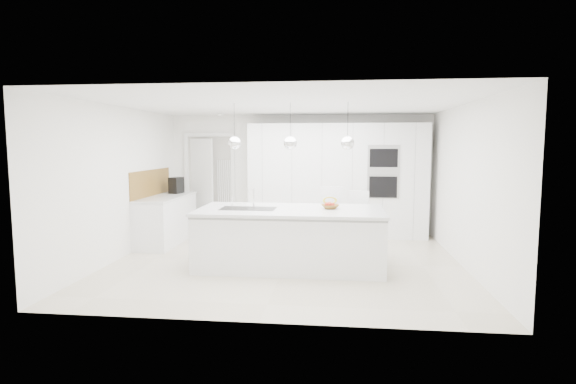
# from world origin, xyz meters

# --- Properties ---
(floor) EXTENTS (5.50, 5.50, 0.00)m
(floor) POSITION_xyz_m (0.00, 0.00, 0.00)
(floor) COLOR beige
(floor) RESTS_ON ground
(wall_back) EXTENTS (5.50, 0.00, 5.50)m
(wall_back) POSITION_xyz_m (0.00, 2.50, 1.25)
(wall_back) COLOR white
(wall_back) RESTS_ON ground
(wall_left) EXTENTS (0.00, 5.00, 5.00)m
(wall_left) POSITION_xyz_m (-2.75, 0.00, 1.25)
(wall_left) COLOR white
(wall_left) RESTS_ON ground
(ceiling) EXTENTS (5.50, 5.50, 0.00)m
(ceiling) POSITION_xyz_m (0.00, 0.00, 2.50)
(ceiling) COLOR white
(ceiling) RESTS_ON wall_back
(tall_cabinets) EXTENTS (3.60, 0.60, 2.30)m
(tall_cabinets) POSITION_xyz_m (0.80, 2.20, 1.15)
(tall_cabinets) COLOR white
(tall_cabinets) RESTS_ON floor
(oven_stack) EXTENTS (0.62, 0.04, 1.05)m
(oven_stack) POSITION_xyz_m (1.70, 1.89, 1.35)
(oven_stack) COLOR #A5A5A8
(oven_stack) RESTS_ON tall_cabinets
(doorway_frame) EXTENTS (1.11, 0.08, 2.13)m
(doorway_frame) POSITION_xyz_m (-1.95, 2.47, 1.02)
(doorway_frame) COLOR white
(doorway_frame) RESTS_ON floor
(hallway_door) EXTENTS (0.76, 0.38, 2.00)m
(hallway_door) POSITION_xyz_m (-2.20, 2.42, 1.00)
(hallway_door) COLOR white
(hallway_door) RESTS_ON floor
(radiator) EXTENTS (0.32, 0.04, 1.40)m
(radiator) POSITION_xyz_m (-1.63, 2.46, 0.85)
(radiator) COLOR white
(radiator) RESTS_ON floor
(left_base_cabinets) EXTENTS (0.60, 1.80, 0.86)m
(left_base_cabinets) POSITION_xyz_m (-2.45, 1.20, 0.43)
(left_base_cabinets) COLOR white
(left_base_cabinets) RESTS_ON floor
(left_worktop) EXTENTS (0.62, 1.82, 0.04)m
(left_worktop) POSITION_xyz_m (-2.45, 1.20, 0.88)
(left_worktop) COLOR silver
(left_worktop) RESTS_ON left_base_cabinets
(oak_backsplash) EXTENTS (0.02, 1.80, 0.50)m
(oak_backsplash) POSITION_xyz_m (-2.74, 1.20, 1.15)
(oak_backsplash) COLOR olive
(oak_backsplash) RESTS_ON wall_left
(island_base) EXTENTS (2.80, 1.20, 0.86)m
(island_base) POSITION_xyz_m (0.10, -0.30, 0.43)
(island_base) COLOR white
(island_base) RESTS_ON floor
(island_worktop) EXTENTS (2.84, 1.40, 0.04)m
(island_worktop) POSITION_xyz_m (0.10, -0.25, 0.88)
(island_worktop) COLOR silver
(island_worktop) RESTS_ON island_base
(island_sink) EXTENTS (0.84, 0.44, 0.18)m
(island_sink) POSITION_xyz_m (-0.55, -0.30, 0.82)
(island_sink) COLOR #3F3F42
(island_sink) RESTS_ON island_worktop
(island_tap) EXTENTS (0.02, 0.02, 0.30)m
(island_tap) POSITION_xyz_m (-0.50, -0.10, 1.05)
(island_tap) COLOR white
(island_tap) RESTS_ON island_worktop
(pendant_left) EXTENTS (0.20, 0.20, 0.20)m
(pendant_left) POSITION_xyz_m (-0.75, -0.30, 1.90)
(pendant_left) COLOR white
(pendant_left) RESTS_ON ceiling
(pendant_mid) EXTENTS (0.20, 0.20, 0.20)m
(pendant_mid) POSITION_xyz_m (0.10, -0.30, 1.90)
(pendant_mid) COLOR white
(pendant_mid) RESTS_ON ceiling
(pendant_right) EXTENTS (0.20, 0.20, 0.20)m
(pendant_right) POSITION_xyz_m (0.95, -0.30, 1.90)
(pendant_right) COLOR white
(pendant_right) RESTS_ON ceiling
(fruit_bowl) EXTENTS (0.33, 0.33, 0.07)m
(fruit_bowl) POSITION_xyz_m (0.70, -0.17, 0.93)
(fruit_bowl) COLOR olive
(fruit_bowl) RESTS_ON island_worktop
(espresso_machine) EXTENTS (0.25, 0.33, 0.32)m
(espresso_machine) POSITION_xyz_m (-2.43, 1.71, 1.06)
(espresso_machine) COLOR black
(espresso_machine) RESTS_ON left_worktop
(bar_stool_left) EXTENTS (0.39, 0.54, 1.16)m
(bar_stool_left) POSITION_xyz_m (0.70, 0.52, 0.58)
(bar_stool_left) COLOR white
(bar_stool_left) RESTS_ON floor
(bar_stool_right) EXTENTS (0.46, 0.56, 1.08)m
(bar_stool_right) POSITION_xyz_m (1.18, 0.56, 0.54)
(bar_stool_right) COLOR white
(bar_stool_right) RESTS_ON floor
(apple_a) EXTENTS (0.07, 0.07, 0.07)m
(apple_a) POSITION_xyz_m (0.65, -0.20, 0.97)
(apple_a) COLOR red
(apple_a) RESTS_ON fruit_bowl
(apple_b) EXTENTS (0.08, 0.08, 0.08)m
(apple_b) POSITION_xyz_m (0.69, -0.20, 0.97)
(apple_b) COLOR red
(apple_b) RESTS_ON fruit_bowl
(apple_c) EXTENTS (0.07, 0.07, 0.07)m
(apple_c) POSITION_xyz_m (0.74, -0.20, 0.96)
(apple_c) COLOR red
(apple_c) RESTS_ON fruit_bowl
(banana_bunch) EXTENTS (0.25, 0.18, 0.23)m
(banana_bunch) POSITION_xyz_m (0.70, -0.15, 1.02)
(banana_bunch) COLOR yellow
(banana_bunch) RESTS_ON fruit_bowl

